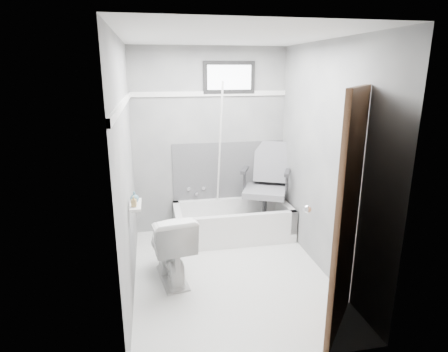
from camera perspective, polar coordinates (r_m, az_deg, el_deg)
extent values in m
plane|color=white|center=(4.14, 0.97, -14.77)|extent=(2.60, 2.60, 0.00)
plane|color=silver|center=(3.58, 1.16, 20.51)|extent=(2.60, 2.60, 0.00)
cube|color=slate|center=(4.93, -2.15, 5.21)|extent=(2.00, 0.02, 2.40)
cube|color=slate|center=(2.48, 7.43, -5.78)|extent=(2.00, 0.02, 2.40)
cube|color=slate|center=(3.61, -14.66, 0.72)|extent=(0.02, 2.60, 2.40)
cube|color=slate|center=(4.01, 15.19, 2.17)|extent=(0.02, 2.60, 2.40)
imported|color=white|center=(3.94, -8.16, -10.50)|extent=(0.54, 0.82, 0.74)
cube|color=#4C4C4F|center=(5.05, 0.72, 0.83)|extent=(1.50, 0.02, 0.78)
cube|color=white|center=(4.84, -2.20, 12.42)|extent=(2.00, 0.02, 0.06)
cube|color=white|center=(3.50, -15.16, 10.57)|extent=(0.02, 2.60, 0.06)
cylinder|color=white|center=(4.74, -0.71, 2.94)|extent=(0.02, 0.49, 1.90)
cube|color=silver|center=(3.59, -13.31, -4.30)|extent=(0.10, 0.32, 0.02)
imported|color=#A58952|center=(3.49, -13.58, -3.75)|extent=(0.05, 0.05, 0.10)
imported|color=teal|center=(3.62, -13.49, -3.10)|extent=(0.10, 0.10, 0.10)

